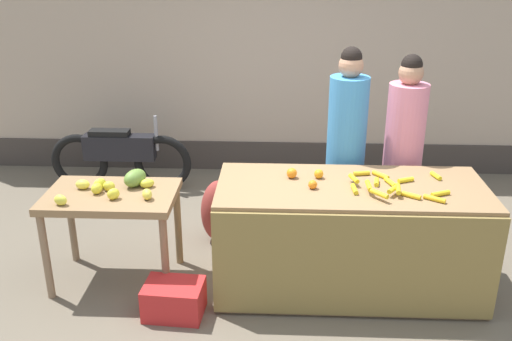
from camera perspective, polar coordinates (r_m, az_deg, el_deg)
The scene contains 12 objects.
ground_plane at distance 4.83m, azimuth 2.86°, elevation -11.18°, with size 24.00×24.00×0.00m, color #665B4C.
market_wall_back at distance 6.81m, azimuth 3.06°, elevation 11.39°, with size 8.51×0.23×2.85m.
fruit_stall_counter at distance 4.62m, azimuth 9.28°, elevation -6.65°, with size 2.08×0.91×0.89m.
side_table_wooden at distance 4.69m, azimuth -14.27°, elevation -3.41°, with size 1.03×0.67×0.79m.
banana_bunch_pile at distance 4.43m, azimuth 13.51°, elevation -1.48°, with size 0.74×0.58×0.07m.
orange_pile at distance 4.47m, azimuth 4.98°, elevation -0.57°, with size 0.29×0.28×0.08m.
mango_papaya_pile at distance 4.65m, azimuth -13.45°, elevation -1.31°, with size 0.74×0.56×0.14m.
vendor_woman_blue_shirt at distance 5.07m, azimuth 8.99°, elevation 1.97°, with size 0.34×0.34×1.84m.
vendor_woman_pink_shirt at distance 5.18m, azimuth 14.51°, elevation 1.58°, with size 0.34×0.34×1.78m.
parked_motorcycle at distance 6.58m, azimuth -13.47°, elevation 1.44°, with size 1.60×0.18×0.88m.
produce_crate at distance 4.44m, azimuth -8.23°, elevation -12.67°, with size 0.44×0.32×0.26m, color red.
produce_sack at distance 5.35m, azimuth -3.81°, elevation -4.04°, with size 0.36×0.30×0.60m, color maroon.
Camera 1 is at (-0.05, -4.05, 2.63)m, focal length 39.85 mm.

